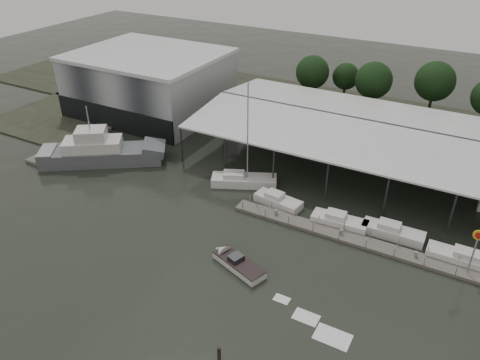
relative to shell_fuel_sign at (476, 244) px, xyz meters
The scene contains 16 objects.
ground 29.06m from the shell_fuel_sign, 159.69° to the right, with size 200.00×200.00×0.00m, color #232921.
land_strip_far 42.05m from the shell_fuel_sign, 130.15° to the left, with size 140.00×30.00×0.30m.
land_strip_west 70.03m from the shell_fuel_sign, 163.37° to the left, with size 20.00×40.00×0.30m.
storage_warehouse 58.52m from the shell_fuel_sign, 160.06° to the left, with size 24.50×20.50×10.50m.
covered_boat_shed 20.71m from the shell_fuel_sign, 119.05° to the left, with size 58.24×24.00×6.96m.
trawler_dock 57.26m from the shell_fuel_sign, behind, with size 3.00×18.00×0.50m.
floating_dock 12.57m from the shell_fuel_sign, behind, with size 28.00×2.00×1.40m.
shell_fuel_sign is the anchor object (origin of this frame).
grey_trawler 48.90m from the shell_fuel_sign, behind, with size 17.07×13.56×8.84m.
white_sailboat 28.67m from the shell_fuel_sign, behind, with size 8.83×5.95×14.23m.
speedboat_underway 23.44m from the shell_fuel_sign, 155.06° to the right, with size 17.19×7.37×2.00m.
moored_cruiser_0 22.38m from the shell_fuel_sign, behind, with size 6.20×2.97×1.70m.
moored_cruiser_1 14.50m from the shell_fuel_sign, behind, with size 6.48×2.53×1.70m.
moored_cruiser_2 9.24m from the shell_fuel_sign, 159.91° to the left, with size 6.82×2.31×1.70m.
moored_cruiser_3 3.80m from the shell_fuel_sign, 78.08° to the left, with size 9.32×2.21×1.70m.
horizon_tree_line 38.62m from the shell_fuel_sign, 97.57° to the left, with size 65.07×10.52×9.98m.
Camera 1 is at (24.39, -32.07, 31.80)m, focal length 35.00 mm.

